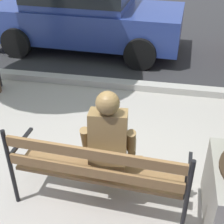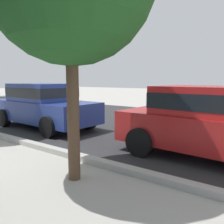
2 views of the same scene
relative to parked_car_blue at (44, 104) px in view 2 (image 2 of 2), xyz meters
The scene contains 4 objects.
street_surface 3.26m from the parked_car_blue, 64.10° to the left, with size 60.00×9.00×0.01m, color #2D2D30.
curb_stone 2.37m from the parked_car_blue, 52.05° to the right, with size 60.00×0.20×0.12m, color #B2AFA8.
parked_car_blue is the anchor object (origin of this frame).
parked_car_red 5.67m from the parked_car_blue, ahead, with size 4.17×2.07×1.56m.
Camera 2 is at (5.53, -0.62, 1.70)m, focal length 38.11 mm.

